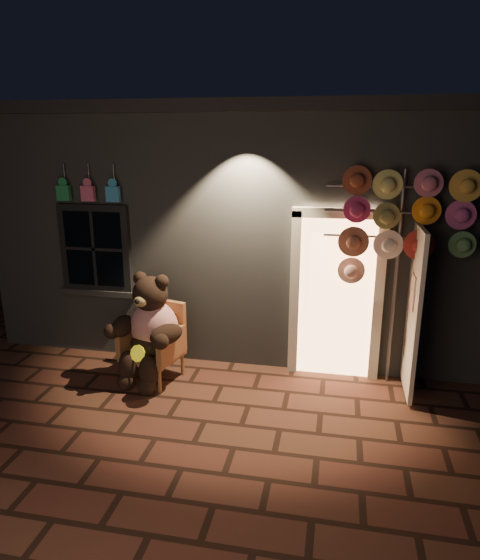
# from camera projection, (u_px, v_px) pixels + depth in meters

# --- Properties ---
(ground) EXTENTS (60.00, 60.00, 0.00)m
(ground) POSITION_uv_depth(u_px,v_px,m) (204.00, 421.00, 5.50)
(ground) COLOR #4E2C1E
(ground) RESTS_ON ground
(shop_building) EXTENTS (7.30, 5.95, 3.51)m
(shop_building) POSITION_uv_depth(u_px,v_px,m) (262.00, 212.00, 8.77)
(shop_building) COLOR slate
(shop_building) RESTS_ON ground
(wicker_armchair) EXTENTS (0.81, 0.76, 0.99)m
(wicker_armchair) POSITION_uv_depth(u_px,v_px,m) (156.00, 341.00, 6.39)
(wicker_armchair) COLOR olive
(wicker_armchair) RESTS_ON ground
(teddy_bear) EXTENTS (1.00, 0.89, 1.42)m
(teddy_bear) POSITION_uv_depth(u_px,v_px,m) (150.00, 330.00, 6.22)
(teddy_bear) COLOR #AF1C12
(teddy_bear) RESTS_ON ground
(hat_rack) EXTENTS (1.69, 0.22, 2.68)m
(hat_rack) POSITION_uv_depth(u_px,v_px,m) (401.00, 220.00, 5.73)
(hat_rack) COLOR #59595E
(hat_rack) RESTS_ON ground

